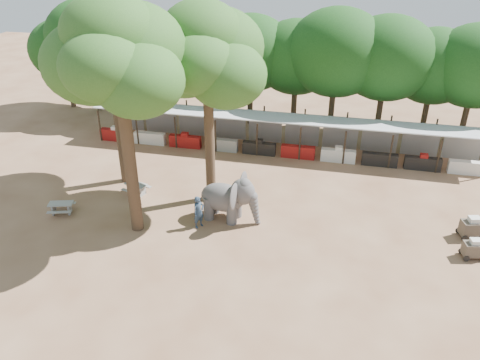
% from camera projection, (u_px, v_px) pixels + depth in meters
% --- Properties ---
extents(ground, '(100.00, 100.00, 0.00)m').
position_uv_depth(ground, '(237.00, 266.00, 22.47)').
color(ground, brown).
rests_on(ground, ground).
extents(vendor_stalls, '(28.00, 2.99, 2.80)m').
position_uv_depth(vendor_stalls, '(281.00, 136.00, 33.82)').
color(vendor_stalls, '#AEB1B7').
rests_on(vendor_stalls, ground).
extents(yard_tree_left, '(7.10, 6.90, 11.02)m').
position_uv_depth(yard_tree_left, '(110.00, 51.00, 26.61)').
color(yard_tree_left, '#332316').
rests_on(yard_tree_left, ground).
extents(yard_tree_center, '(7.10, 6.90, 12.04)m').
position_uv_depth(yard_tree_center, '(116.00, 57.00, 21.24)').
color(yard_tree_center, '#332316').
rests_on(yard_tree_center, ground).
extents(yard_tree_back, '(7.10, 6.90, 11.36)m').
position_uv_depth(yard_tree_back, '(205.00, 55.00, 24.40)').
color(yard_tree_back, '#332316').
rests_on(yard_tree_back, ground).
extents(backdrop_trees, '(46.46, 5.95, 8.33)m').
position_uv_depth(backdrop_trees, '(293.00, 59.00, 36.23)').
color(backdrop_trees, '#332316').
rests_on(backdrop_trees, ground).
extents(elephant, '(3.56, 2.69, 2.68)m').
position_uv_depth(elephant, '(230.00, 198.00, 25.58)').
color(elephant, '#444142').
rests_on(elephant, ground).
extents(handler, '(0.74, 0.80, 1.84)m').
position_uv_depth(handler, '(199.00, 212.00, 25.09)').
color(handler, '#26384C').
rests_on(handler, ground).
extents(picnic_table_near, '(1.63, 1.54, 0.67)m').
position_uv_depth(picnic_table_near, '(61.00, 207.00, 26.51)').
color(picnic_table_near, gray).
rests_on(picnic_table_near, ground).
extents(picnic_table_far, '(1.68, 1.59, 0.69)m').
position_uv_depth(picnic_table_far, '(136.00, 187.00, 28.50)').
color(picnic_table_far, gray).
rests_on(picnic_table_far, ground).
extents(cart_front, '(1.21, 0.91, 1.06)m').
position_uv_depth(cart_front, '(474.00, 249.00, 22.85)').
color(cart_front, '#3D3329').
rests_on(cart_front, ground).
extents(cart_back, '(1.42, 1.10, 1.23)m').
position_uv_depth(cart_back, '(472.00, 227.00, 24.34)').
color(cart_back, '#3D3329').
rests_on(cart_back, ground).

